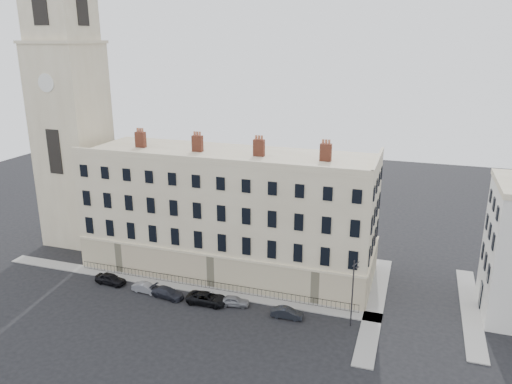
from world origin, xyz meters
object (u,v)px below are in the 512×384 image
streetlamp (353,291)px  car_d (207,298)px  car_a (110,279)px  car_f (287,313)px  car_b (146,288)px  car_c (167,293)px  car_e (234,301)px

streetlamp → car_d: bearing=-158.7°
streetlamp → car_a: bearing=-160.6°
car_a → car_f: 22.25m
car_b → streetlamp: streetlamp is taller
car_c → car_d: bearing=-79.1°
car_e → streetlamp: (12.87, -0.13, 3.52)m
streetlamp → car_c: bearing=-158.6°
car_a → car_f: (22.23, -0.70, -0.10)m
car_a → car_d: (13.00, -0.65, -0.01)m
car_a → car_e: car_a is taller
car_b → car_e: 10.87m
car_b → car_f: car_f is taller
car_b → car_d: 7.84m
car_d → car_e: size_ratio=1.38×
car_d → car_f: (9.24, -0.05, -0.08)m
car_d → streetlamp: streetlamp is taller
car_e → streetlamp: size_ratio=0.46×
car_f → streetlamp: (6.66, 0.45, 3.53)m
car_f → streetlamp: bearing=-88.8°
car_a → car_c: car_a is taller
car_b → streetlamp: size_ratio=0.46×
car_d → car_e: car_d is taller
car_b → car_a: bearing=88.0°
car_d → car_f: car_d is taller
car_c → car_b: bearing=93.6°
car_a → streetlamp: streetlamp is taller
car_e → car_c: bearing=85.2°
car_b → car_d: bearing=-87.7°
car_d → car_f: size_ratio=1.36×
car_a → car_f: size_ratio=1.13×
car_b → streetlamp: bearing=-85.9°
car_e → car_d: bearing=90.2°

